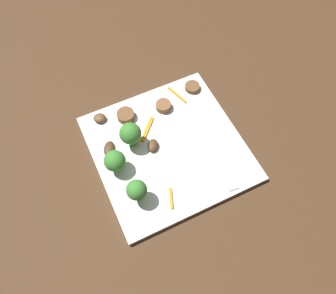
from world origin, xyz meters
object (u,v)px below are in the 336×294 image
at_px(fork, 217,153).
at_px(plate, 168,148).
at_px(mushroom_1, 153,145).
at_px(sausage_slice_0, 163,106).
at_px(pepper_strip_0, 147,129).
at_px(pepper_strip_1, 171,198).
at_px(sausage_slice_1, 126,115).
at_px(mushroom_0, 109,148).
at_px(broccoli_floret_1, 130,134).
at_px(mushroom_2, 100,118).
at_px(sausage_slice_2, 192,87).
at_px(pepper_strip_2, 177,95).
at_px(broccoli_floret_2, 115,161).
at_px(broccoli_floret_0, 137,190).

bearing_deg(fork, plate, -118.65).
distance_m(fork, mushroom_1, 0.12).
bearing_deg(sausage_slice_0, pepper_strip_0, -56.79).
bearing_deg(pepper_strip_1, fork, 110.06).
xyz_separation_m(fork, mushroom_1, (-0.06, -0.10, 0.00)).
relative_size(sausage_slice_1, mushroom_0, 1.08).
xyz_separation_m(broccoli_floret_1, mushroom_1, (0.02, 0.03, -0.03)).
bearing_deg(fork, broccoli_floret_1, -117.61).
bearing_deg(pepper_strip_0, mushroom_2, -129.16).
xyz_separation_m(broccoli_floret_1, sausage_slice_2, (-0.07, 0.16, -0.03)).
bearing_deg(pepper_strip_2, fork, 2.85).
relative_size(mushroom_0, mushroom_1, 1.17).
distance_m(plate, fork, 0.09).
bearing_deg(sausage_slice_0, plate, -19.65).
relative_size(broccoli_floret_1, pepper_strip_2, 1.11).
bearing_deg(pepper_strip_1, sausage_slice_2, 143.82).
xyz_separation_m(fork, sausage_slice_0, (-0.14, -0.05, 0.01)).
relative_size(fork, pepper_strip_0, 3.13).
height_order(mushroom_1, mushroom_2, same).
height_order(broccoli_floret_2, mushroom_2, broccoli_floret_2).
bearing_deg(mushroom_1, sausage_slice_2, 124.83).
bearing_deg(mushroom_2, broccoli_floret_1, 25.65).
bearing_deg(broccoli_floret_1, sausage_slice_0, 118.63).
height_order(plate, sausage_slice_2, sausage_slice_2).
relative_size(plate, pepper_strip_1, 7.11).
relative_size(sausage_slice_0, pepper_strip_1, 0.79).
relative_size(mushroom_2, pepper_strip_2, 0.48).
relative_size(fork, mushroom_0, 5.68).
distance_m(sausage_slice_2, pepper_strip_0, 0.13).
height_order(broccoli_floret_1, pepper_strip_2, broccoli_floret_1).
bearing_deg(pepper_strip_0, plate, 20.96).
height_order(plate, broccoli_floret_2, broccoli_floret_2).
distance_m(broccoli_floret_1, broccoli_floret_2, 0.06).
xyz_separation_m(plate, mushroom_1, (-0.01, -0.03, 0.01)).
relative_size(broccoli_floret_0, pepper_strip_0, 0.96).
bearing_deg(mushroom_2, broccoli_floret_0, 1.39).
xyz_separation_m(sausage_slice_2, mushroom_1, (0.09, -0.13, 0.00)).
bearing_deg(pepper_strip_0, broccoli_floret_1, -68.04).
height_order(fork, broccoli_floret_2, broccoli_floret_2).
relative_size(sausage_slice_1, pepper_strip_2, 0.67).
bearing_deg(plate, pepper_strip_0, -159.04).
xyz_separation_m(fork, broccoli_floret_0, (0.02, -0.17, 0.03)).
xyz_separation_m(pepper_strip_1, pepper_strip_2, (-0.19, 0.11, -0.00)).
distance_m(fork, mushroom_0, 0.20).
bearing_deg(mushroom_1, fork, 57.58).
relative_size(sausage_slice_1, mushroom_2, 1.39).
relative_size(sausage_slice_0, sausage_slice_2, 1.00).
height_order(broccoli_floret_2, sausage_slice_1, broccoli_floret_2).
xyz_separation_m(fork, mushroom_0, (-0.09, -0.18, 0.00)).
bearing_deg(broccoli_floret_2, mushroom_0, 178.85).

